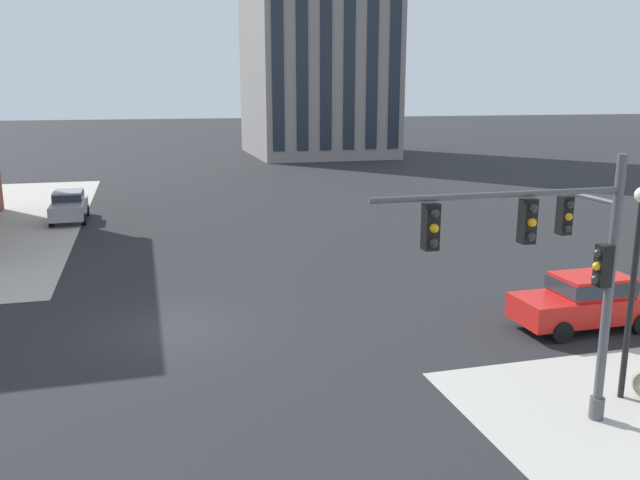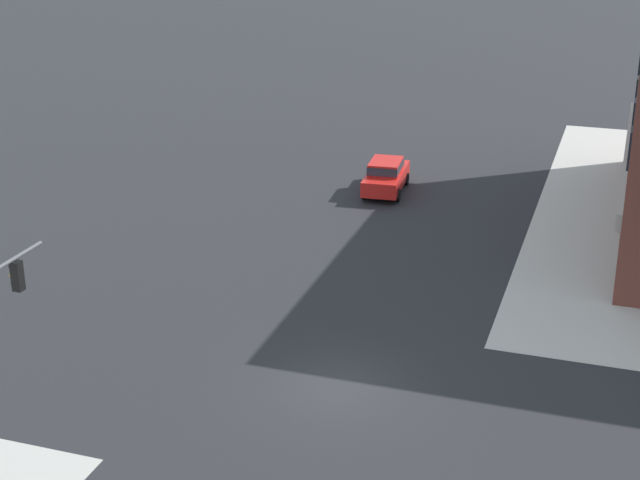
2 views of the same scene
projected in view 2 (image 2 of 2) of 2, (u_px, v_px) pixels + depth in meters
ground_plane at (338, 386)px, 30.69m from camera, size 320.00×320.00×0.00m
car_cross_eastbound at (386, 175)px, 48.54m from camera, size 4.53×2.16×1.68m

